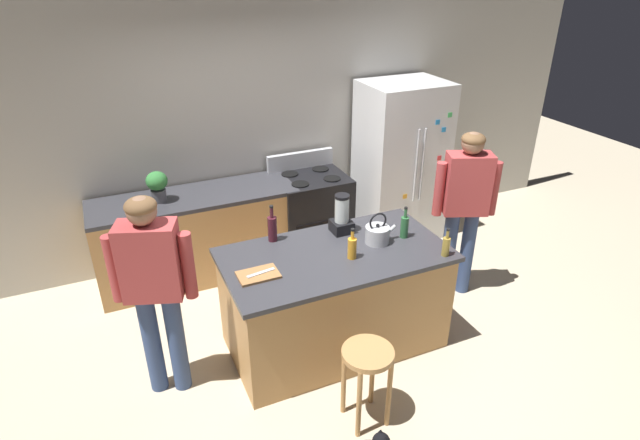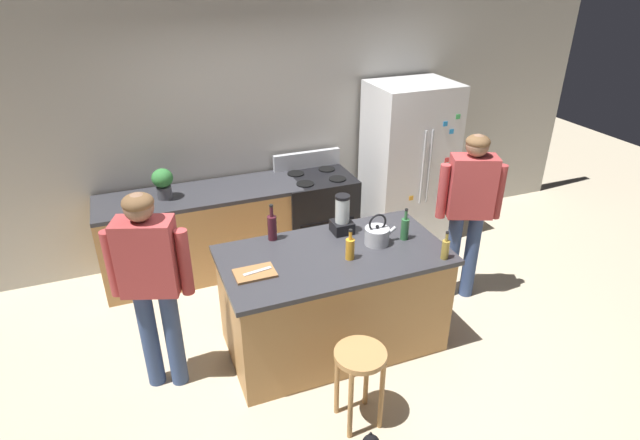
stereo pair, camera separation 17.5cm
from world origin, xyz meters
name	(u,v)px [view 1 (the left image)]	position (x,y,z in m)	size (l,w,h in m)	color
ground_plane	(334,342)	(0.00, 0.00, 0.00)	(14.00, 14.00, 0.00)	beige
back_wall	(257,130)	(0.00, 1.95, 1.35)	(8.00, 0.10, 2.70)	#BCB7AD
kitchen_island	(335,299)	(0.00, 0.00, 0.45)	(1.80, 0.95, 0.90)	#B7844C
back_counter_run	(198,236)	(-0.80, 1.55, 0.45)	(2.00, 0.64, 0.90)	#B7844C
refrigerator	(400,162)	(1.53, 1.50, 0.90)	(0.90, 0.73, 1.81)	silver
stove_range	(311,214)	(0.44, 1.52, 0.46)	(0.76, 0.65, 1.08)	black
person_by_island_left	(154,280)	(-1.38, 0.05, 0.98)	(0.59, 0.34, 1.62)	#384C7A
person_by_sink_right	(465,200)	(1.42, 0.22, 1.00)	(0.58, 0.36, 1.64)	#384C7A
bar_stool	(367,366)	(-0.15, -0.84, 0.49)	(0.36, 0.36, 0.63)	#B7844C
potted_plant	(157,184)	(-1.12, 1.55, 1.08)	(0.20, 0.20, 0.30)	#4C4C51
blender_appliance	(342,217)	(0.20, 0.29, 1.05)	(0.17, 0.17, 0.34)	black
bottle_soda	(352,247)	(0.08, -0.12, 1.00)	(0.07, 0.07, 0.26)	orange
bottle_wine	(272,228)	(-0.39, 0.39, 1.02)	(0.08, 0.08, 0.32)	#471923
bottle_olive_oil	(405,226)	(0.63, 0.00, 1.00)	(0.07, 0.07, 0.28)	#2D6638
bottle_vinegar	(446,246)	(0.77, -0.39, 0.99)	(0.06, 0.06, 0.24)	olive
tea_kettle	(378,234)	(0.38, 0.01, 0.98)	(0.28, 0.20, 0.27)	#B7BABF
cutting_board	(258,275)	(-0.66, -0.07, 0.91)	(0.30, 0.20, 0.02)	#9E6B3D
chef_knife	(261,273)	(-0.64, -0.07, 0.93)	(0.22, 0.03, 0.01)	#B7BABF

